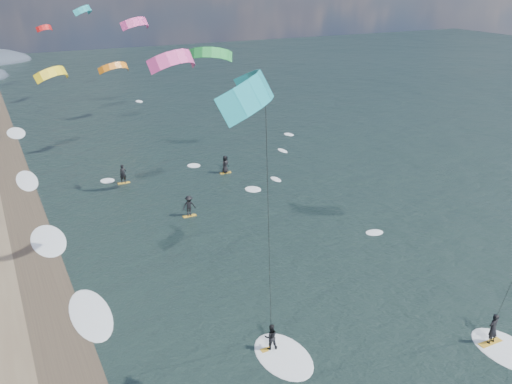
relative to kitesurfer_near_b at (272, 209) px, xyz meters
name	(u,v)px	position (x,y,z in m)	size (l,w,h in m)	color
wet_sand_strip	(71,376)	(-7.47, 6.52, -9.94)	(3.00, 240.00, 0.00)	#382D23
kitesurfer_near_b	(272,209)	(0.00, 0.00, 0.00)	(6.60, 9.01, 15.97)	gold
far_kitesurfers	(189,185)	(5.89, 26.56, -9.06)	(10.60, 10.31, 1.77)	gold
bg_kite_field	(112,33)	(4.39, 44.65, 2.18)	(13.88, 71.10, 12.24)	yellow
shoreline_surf	(79,320)	(-6.27, 11.27, -9.95)	(2.40, 79.40, 0.11)	white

